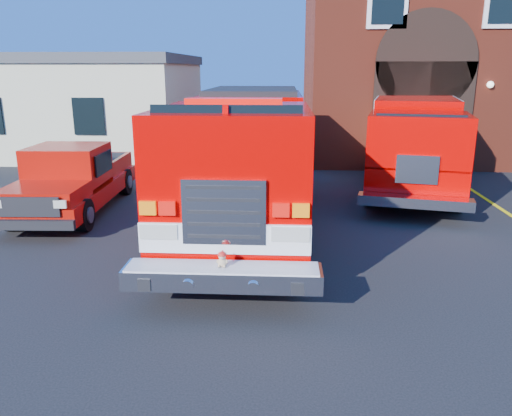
# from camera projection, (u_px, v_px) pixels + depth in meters

# --- Properties ---
(ground) EXTENTS (100.00, 100.00, 0.00)m
(ground) POSITION_uv_depth(u_px,v_px,m) (259.00, 252.00, 10.53)
(ground) COLOR black
(ground) RESTS_ON ground
(parking_stripe_mid) EXTENTS (0.12, 3.00, 0.01)m
(parking_stripe_mid) POSITION_uv_depth(u_px,v_px,m) (497.00, 207.00, 14.01)
(parking_stripe_mid) COLOR yellow
(parking_stripe_mid) RESTS_ON ground
(parking_stripe_far) EXTENTS (0.12, 3.00, 0.01)m
(parking_stripe_far) POSITION_uv_depth(u_px,v_px,m) (461.00, 183.00, 16.90)
(parking_stripe_far) COLOR yellow
(parking_stripe_far) RESTS_ON ground
(fire_station) EXTENTS (15.20, 10.20, 8.45)m
(fire_station) POSITION_uv_depth(u_px,v_px,m) (476.00, 57.00, 22.34)
(fire_station) COLOR maroon
(fire_station) RESTS_ON ground
(side_building) EXTENTS (10.20, 8.20, 4.35)m
(side_building) POSITION_uv_depth(u_px,v_px,m) (79.00, 104.00, 22.95)
(side_building) COLOR beige
(side_building) RESTS_ON ground
(fire_engine) EXTENTS (3.06, 10.47, 3.22)m
(fire_engine) POSITION_uv_depth(u_px,v_px,m) (247.00, 154.00, 12.47)
(fire_engine) COLOR black
(fire_engine) RESTS_ON ground
(pickup_truck) EXTENTS (2.21, 5.61, 1.81)m
(pickup_truck) POSITION_uv_depth(u_px,v_px,m) (74.00, 180.00, 13.43)
(pickup_truck) COLOR black
(pickup_truck) RESTS_ON ground
(secondary_truck) EXTENTS (4.45, 9.02, 2.81)m
(secondary_truck) POSITION_uv_depth(u_px,v_px,m) (414.00, 139.00, 16.18)
(secondary_truck) COLOR black
(secondary_truck) RESTS_ON ground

